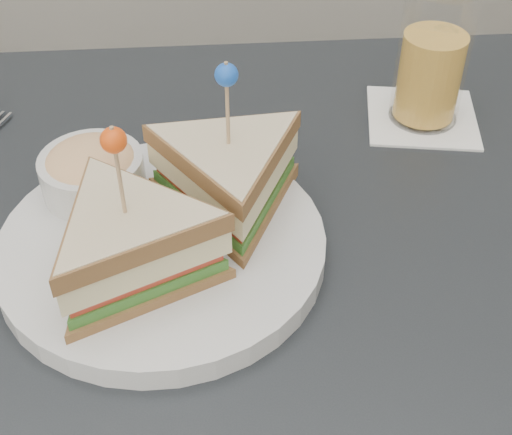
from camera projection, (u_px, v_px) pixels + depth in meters
The scene contains 3 objects.
table at pixel (246, 329), 0.65m from camera, with size 0.80×0.80×0.75m.
plate_meal at pixel (168, 213), 0.59m from camera, with size 0.32×0.30×0.16m.
drink_set at pixel (431, 64), 0.73m from camera, with size 0.13×0.13×0.15m.
Camera 1 is at (-0.02, -0.42, 1.18)m, focal length 50.00 mm.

